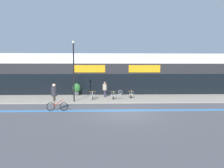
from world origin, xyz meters
TOP-DOWN VIEW (x-y plane):
  - ground_plane at (0.00, 0.00)m, footprint 120.00×120.00m
  - sidewalk_slab at (0.00, 7.25)m, footprint 40.00×5.50m
  - storefront_facade at (0.00, 11.96)m, footprint 40.00×4.06m
  - bike_lane_stripe at (0.00, 1.35)m, footprint 36.00×0.70m
  - bistro_table_0 at (-2.60, 6.44)m, footprint 0.75×0.75m
  - bistro_table_1 at (-0.57, 6.45)m, footprint 0.62×0.62m
  - bistro_table_2 at (1.29, 7.33)m, footprint 0.69×0.69m
  - cafe_chair_0_near at (-2.61, 5.82)m, footprint 0.42×0.59m
  - cafe_chair_1_near at (-0.58, 5.82)m, footprint 0.43×0.59m
  - cafe_chair_1_side at (0.06, 6.45)m, footprint 0.58×0.42m
  - cafe_chair_2_near at (1.28, 6.71)m, footprint 0.44×0.59m
  - planter_pot at (-4.59, 9.52)m, footprint 0.90×0.90m
  - lamp_post at (-4.27, 5.08)m, footprint 0.26×0.26m
  - cyclist_0 at (-5.21, 1.41)m, footprint 1.64×0.48m
  - pedestrian_near_end at (-1.41, 7.97)m, footprint 0.52×0.52m

SIDE VIEW (x-z plane):
  - ground_plane at x=0.00m, z-range 0.00..0.00m
  - bike_lane_stripe at x=0.00m, z-range 0.00..0.01m
  - sidewalk_slab at x=0.00m, z-range 0.00..0.12m
  - bistro_table_2 at x=1.29m, z-range 0.27..0.97m
  - cafe_chair_0_near at x=-2.61m, z-range 0.19..1.09m
  - cafe_chair_1_near at x=-0.58m, z-range 0.19..1.09m
  - cafe_chair_1_side at x=0.06m, z-range 0.19..1.09m
  - cafe_chair_2_near at x=1.28m, z-range 0.19..1.09m
  - bistro_table_1 at x=-0.57m, z-range 0.27..1.04m
  - bistro_table_0 at x=-2.60m, z-range 0.29..1.06m
  - planter_pot at x=-4.59m, z-range 0.18..1.54m
  - pedestrian_near_end at x=-1.41m, z-range 0.27..1.91m
  - cyclist_0 at x=-5.21m, z-range 0.19..2.26m
  - storefront_facade at x=0.00m, z-range -0.01..4.86m
  - lamp_post at x=-4.27m, z-range 0.53..6.11m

